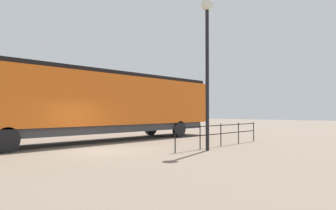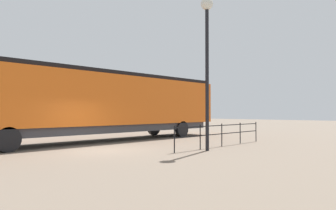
% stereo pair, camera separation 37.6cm
% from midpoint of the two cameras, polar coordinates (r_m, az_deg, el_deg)
% --- Properties ---
extents(ground_plane, '(120.00, 120.00, 0.00)m').
position_cam_midpoint_polar(ground_plane, '(14.89, -12.37, -7.94)').
color(ground_plane, '#756656').
extents(locomotive, '(3.07, 18.02, 4.12)m').
position_cam_midpoint_polar(locomotive, '(19.62, -11.57, 0.46)').
color(locomotive, orange).
rests_on(locomotive, ground_plane).
extents(lamp_post, '(0.56, 0.56, 6.94)m').
position_cam_midpoint_polar(lamp_post, '(14.86, 6.27, 11.50)').
color(lamp_post, black).
rests_on(lamp_post, ground_plane).
extents(platform_fence, '(0.05, 7.27, 1.15)m').
position_cam_midpoint_polar(platform_fence, '(16.51, 8.79, -4.71)').
color(platform_fence, black).
rests_on(platform_fence, ground_plane).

